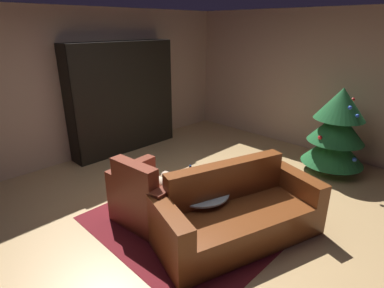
# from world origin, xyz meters

# --- Properties ---
(ground_plane) EXTENTS (7.73, 7.73, 0.00)m
(ground_plane) POSITION_xyz_m (0.00, 0.00, 0.00)
(ground_plane) COLOR tan
(wall_back) EXTENTS (5.55, 0.06, 2.62)m
(wall_back) POSITION_xyz_m (0.00, 3.25, 1.31)
(wall_back) COLOR tan
(wall_back) RESTS_ON ground
(wall_left) EXTENTS (0.06, 6.56, 2.62)m
(wall_left) POSITION_xyz_m (-2.75, 0.00, 1.31)
(wall_left) COLOR tan
(wall_left) RESTS_ON ground
(area_rug) EXTENTS (2.24, 2.10, 0.01)m
(area_rug) POSITION_xyz_m (0.16, -0.17, 0.00)
(area_rug) COLOR maroon
(area_rug) RESTS_ON ground
(bookshelf_unit) EXTENTS (0.39, 2.12, 2.05)m
(bookshelf_unit) POSITION_xyz_m (-2.47, 0.77, 1.00)
(bookshelf_unit) COLOR black
(bookshelf_unit) RESTS_ON ground
(armchair_red) EXTENTS (0.98, 0.79, 0.89)m
(armchair_red) POSITION_xyz_m (-0.17, -0.54, 0.32)
(armchair_red) COLOR maroon
(armchair_red) RESTS_ON ground
(couch_red) EXTENTS (1.33, 2.05, 0.84)m
(couch_red) POSITION_xyz_m (0.76, -0.04, 0.29)
(couch_red) COLOR brown
(couch_red) RESTS_ON ground
(coffee_table) EXTENTS (0.67, 0.67, 0.47)m
(coffee_table) POSITION_xyz_m (0.32, -0.17, 0.42)
(coffee_table) COLOR black
(coffee_table) RESTS_ON ground
(book_stack_on_table) EXTENTS (0.24, 0.19, 0.11)m
(book_stack_on_table) POSITION_xyz_m (0.32, -0.21, 0.52)
(book_stack_on_table) COLOR #487540
(book_stack_on_table) RESTS_ON coffee_table
(bottle_on_table) EXTENTS (0.07, 0.07, 0.28)m
(bottle_on_table) POSITION_xyz_m (0.13, -0.17, 0.58)
(bottle_on_table) COLOR navy
(bottle_on_table) RESTS_ON coffee_table
(decorated_tree) EXTENTS (0.98, 0.98, 1.42)m
(decorated_tree) POSITION_xyz_m (0.83, 2.47, 0.74)
(decorated_tree) COLOR brown
(decorated_tree) RESTS_ON ground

